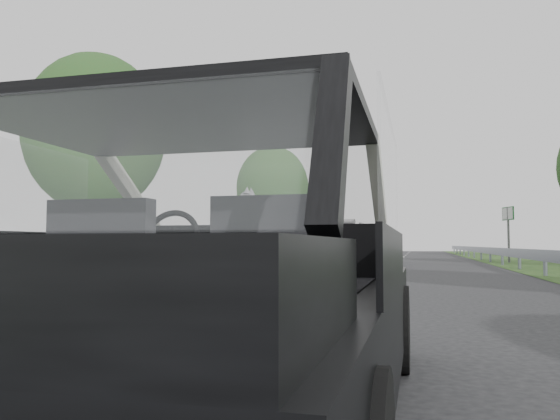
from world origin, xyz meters
The scene contains 10 objects.
subject_car centered at (0.00, 0.00, 0.72)m, with size 1.80×4.00×1.45m, color black.
dashboard centered at (0.00, 0.62, 0.85)m, with size 1.58×0.45×0.30m, color black.
driver_seat centered at (-0.40, -0.29, 0.88)m, with size 0.50×0.72×0.42m, color black.
passenger_seat centered at (0.40, -0.29, 0.88)m, with size 0.50×0.72×0.42m, color black.
steering_wheel centered at (-0.40, 0.33, 0.92)m, with size 0.36×0.36×0.04m, color black.
cat centered at (0.20, 0.63, 1.08)m, with size 0.54×0.17×0.24m, color #9D9D9D.
other_car centered at (-1.17, 21.08, 0.73)m, with size 1.76×4.47×1.47m, color silver.
highway_sign centered at (5.20, 25.48, 1.34)m, with size 0.11×1.07×2.69m, color #1F6C31.
tree_5 centered at (-9.71, 13.78, 3.61)m, with size 4.77×4.77×7.23m, color #285623, non-canonical shape.
tree_6 centered at (-7.55, 29.25, 3.33)m, with size 4.40×4.40×6.66m, color #285623, non-canonical shape.
Camera 1 is at (1.00, -2.60, 0.89)m, focal length 35.00 mm.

